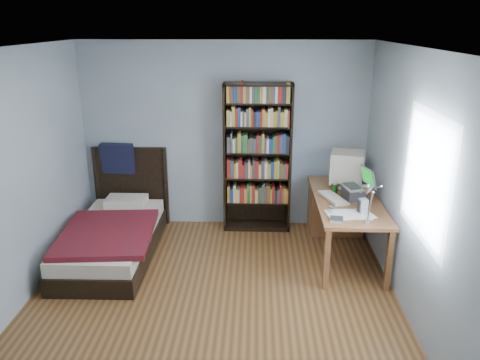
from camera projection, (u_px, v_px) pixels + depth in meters
The scene contains 14 objects.
room at pixel (212, 190), 4.28m from camera, with size 4.20×4.24×2.50m.
desk at pixel (338, 207), 6.08m from camera, with size 0.75×1.70×0.73m.
crt_monitor at pixel (346, 167), 5.85m from camera, with size 0.48×0.44×0.46m.
laptop at pixel (356, 190), 5.47m from camera, with size 0.38×0.37×0.39m.
desk_lamp at pixel (367, 194), 4.40m from camera, with size 0.21×0.47×0.56m.
keyboard at pixel (333, 198), 5.50m from camera, with size 0.18×0.47×0.03m, color beige.
speaker at pixel (363, 206), 5.08m from camera, with size 0.08×0.08×0.17m, color gray.
soda_can at pixel (335, 189), 5.68m from camera, with size 0.06×0.06×0.12m, color #093A07.
mouse at pixel (340, 188), 5.82m from camera, with size 0.07×0.12×0.04m, color silver.
phone_silver at pixel (333, 208), 5.22m from camera, with size 0.05×0.10×0.02m, color #B0B0B5.
phone_grey at pixel (330, 211), 5.13m from camera, with size 0.04×0.09×0.02m, color gray.
external_drive at pixel (337, 220), 4.90m from camera, with size 0.13×0.13×0.03m, color gray.
bookshelf at pixel (257, 159), 6.18m from camera, with size 0.89×0.30×1.98m.
bed at pixel (114, 233), 5.72m from camera, with size 1.12×2.05×1.16m.
Camera 1 is at (0.42, -4.01, 2.72)m, focal length 35.00 mm.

